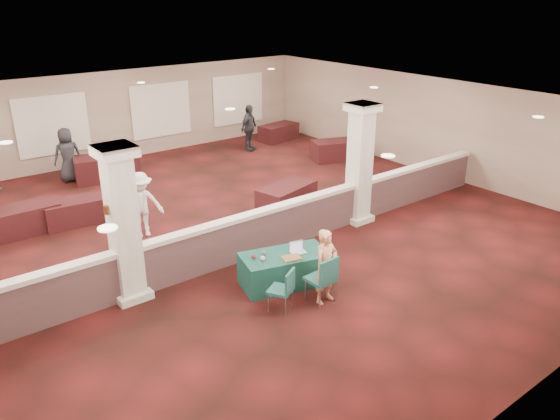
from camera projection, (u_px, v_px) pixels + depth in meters
ground at (234, 230)px, 14.27m from camera, size 16.00×16.00×0.00m
wall_back at (110, 117)px, 19.52m from camera, size 16.00×0.04×3.20m
wall_front at (538, 309)px, 7.82m from camera, size 16.00×0.04×3.20m
wall_right at (433, 126)px, 18.22m from camera, size 0.04×16.00×3.20m
ceiling at (230, 108)px, 13.07m from camera, size 16.00×16.00×0.02m
partition_wall at (268, 229)px, 12.96m from camera, size 15.60×0.28×1.10m
column_left at (123, 224)px, 10.57m from camera, size 0.72×0.72×3.20m
column_right at (360, 163)px, 14.26m from camera, size 0.72×0.72×3.20m
sconce_left at (107, 210)px, 10.27m from camera, size 0.12×0.12×0.18m
sconce_right at (135, 203)px, 10.59m from camera, size 0.12×0.12×0.18m
near_table at (285, 269)px, 11.56m from camera, size 2.00×1.36×0.70m
conf_chair_main at (324, 276)px, 10.75m from camera, size 0.53×0.54×1.02m
conf_chair_side at (284, 287)px, 10.53m from camera, size 0.60×0.60×0.88m
woman at (326, 266)px, 10.76m from camera, size 0.59×0.42×1.55m
far_table_front_left at (76, 211)px, 14.60m from camera, size 1.70×0.97×0.66m
far_table_front_center at (287, 197)px, 15.49m from camera, size 1.94×1.29×0.72m
far_table_front_right at (337, 150)px, 20.02m from camera, size 1.97×1.46×0.72m
far_table_back_left at (23, 220)px, 14.00m from camera, size 1.78×0.92×0.71m
far_table_back_center at (107, 168)px, 17.89m from camera, size 2.20×1.46×0.82m
far_table_back_right at (279, 132)px, 22.59m from camera, size 1.75×1.06×0.67m
attendee_b at (141, 205)px, 13.65m from camera, size 1.18×0.79×1.69m
attendee_c at (249, 128)px, 20.98m from camera, size 1.15×0.90×1.77m
attendee_d at (68, 155)px, 17.58m from camera, size 0.90×0.52×1.77m
laptop_base at (298, 252)px, 11.48m from camera, size 0.36×0.30×0.02m
laptop_screen at (296, 245)px, 11.53m from camera, size 0.31×0.09×0.21m
screen_glow at (296, 246)px, 11.53m from camera, size 0.28×0.08×0.18m
knitting at (291, 258)px, 11.23m from camera, size 0.45×0.38×0.03m
yarn_cream at (263, 258)px, 11.13m from camera, size 0.11×0.11×0.11m
yarn_red at (254, 257)px, 11.21m from camera, size 0.10×0.10×0.10m
yarn_grey at (263, 253)px, 11.35m from camera, size 0.10×0.10×0.10m
scissors at (317, 254)px, 11.41m from camera, size 0.12×0.06×0.01m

